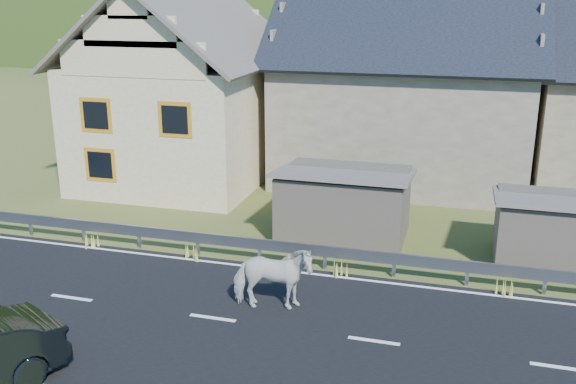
% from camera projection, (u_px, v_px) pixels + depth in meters
% --- Properties ---
extents(ground, '(160.00, 160.00, 0.00)m').
position_uv_depth(ground, '(374.00, 343.00, 14.80)').
color(ground, '#354615').
rests_on(ground, ground).
extents(road, '(60.00, 7.00, 0.04)m').
position_uv_depth(road, '(374.00, 342.00, 14.80)').
color(road, black).
rests_on(road, ground).
extents(lane_markings, '(60.00, 6.60, 0.01)m').
position_uv_depth(lane_markings, '(374.00, 341.00, 14.79)').
color(lane_markings, silver).
rests_on(lane_markings, road).
extents(guardrail, '(28.10, 0.09, 0.75)m').
position_uv_depth(guardrail, '(394.00, 259.00, 18.02)').
color(guardrail, '#93969B').
rests_on(guardrail, ground).
extents(shed_left, '(4.30, 3.30, 2.40)m').
position_uv_depth(shed_left, '(344.00, 205.00, 20.97)').
color(shed_left, brown).
rests_on(shed_left, ground).
extents(shed_right, '(3.80, 2.90, 2.20)m').
position_uv_depth(shed_right, '(558.00, 232.00, 18.84)').
color(shed_right, brown).
rests_on(shed_right, ground).
extents(house_cream, '(7.80, 9.80, 8.30)m').
position_uv_depth(house_cream, '(185.00, 76.00, 27.15)').
color(house_cream, beige).
rests_on(house_cream, ground).
extents(house_stone_a, '(10.80, 9.80, 8.90)m').
position_uv_depth(house_stone_a, '(408.00, 68.00, 27.47)').
color(house_stone_a, gray).
rests_on(house_stone_a, ground).
extents(mountain, '(440.00, 280.00, 260.00)m').
position_uv_depth(mountain, '(482.00, 94.00, 184.75)').
color(mountain, '#1E380F').
rests_on(mountain, ground).
extents(conifer_patch, '(76.00, 50.00, 28.00)m').
position_uv_depth(conifer_patch, '(184.00, 2.00, 128.44)').
color(conifer_patch, black).
rests_on(conifer_patch, ground).
extents(horse, '(1.33, 2.18, 1.71)m').
position_uv_depth(horse, '(272.00, 278.00, 16.05)').
color(horse, beige).
rests_on(horse, road).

